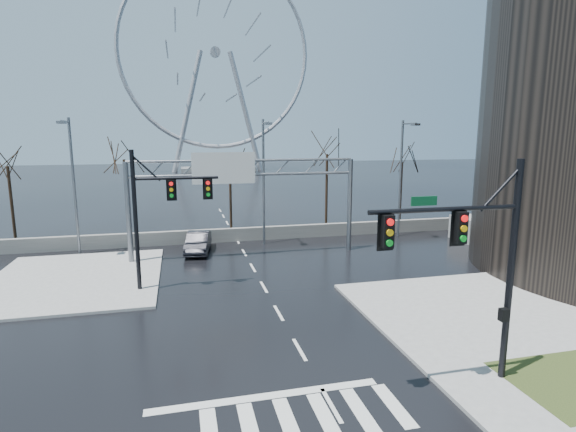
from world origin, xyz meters
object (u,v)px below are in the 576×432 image
object	(u,v)px
signal_mast_near	(479,253)
car	(198,242)
sign_gantry	(240,186)
ferris_wheel	(215,60)
signal_mast_far	(156,207)

from	to	relation	value
signal_mast_near	car	xyz separation A→B (m)	(-8.50, 21.04, -4.10)
sign_gantry	car	size ratio (longest dim) A/B	3.50
sign_gantry	ferris_wheel	bearing A→B (deg)	86.16
sign_gantry	ferris_wheel	size ratio (longest dim) A/B	0.32
signal_mast_near	sign_gantry	bearing A→B (deg)	106.19
signal_mast_near	signal_mast_far	size ratio (longest dim) A/B	1.00
signal_mast_far	ferris_wheel	xyz separation A→B (m)	(10.87, 86.04, 21.30)
sign_gantry	car	distance (m)	5.70
sign_gantry	ferris_wheel	world-z (taller)	ferris_wheel
signal_mast_far	sign_gantry	world-z (taller)	signal_mast_far
signal_mast_near	ferris_wheel	world-z (taller)	ferris_wheel
signal_mast_far	ferris_wheel	distance (m)	89.30
ferris_wheel	car	xyz separation A→B (m)	(-8.36, -78.00, -25.36)
car	ferris_wheel	bearing A→B (deg)	92.69
ferris_wheel	car	size ratio (longest dim) A/B	10.88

